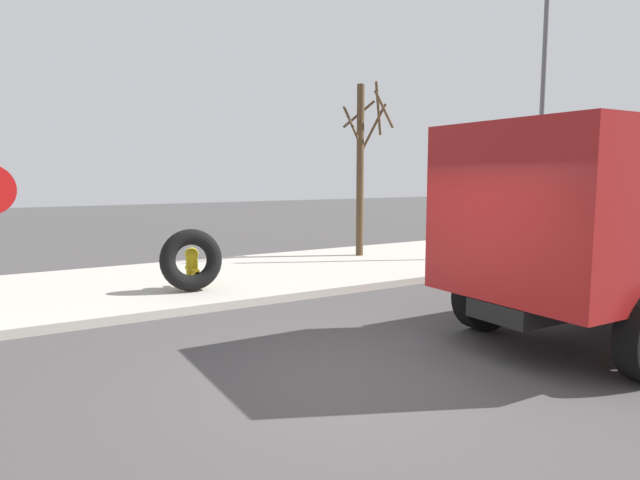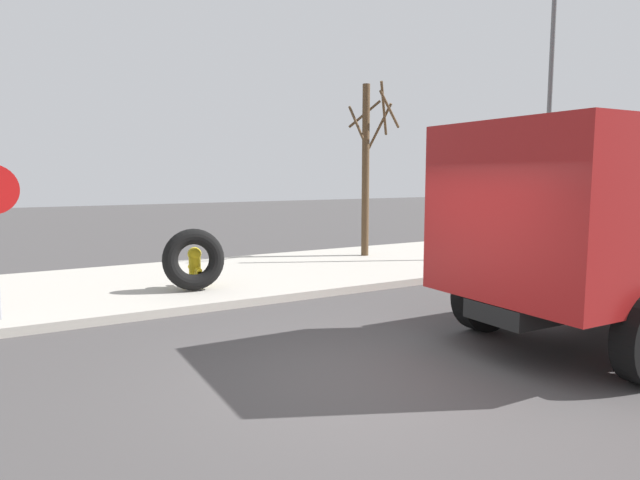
{
  "view_description": "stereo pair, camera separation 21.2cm",
  "coord_description": "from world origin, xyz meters",
  "px_view_note": "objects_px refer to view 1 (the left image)",
  "views": [
    {
      "loc": [
        -3.63,
        -4.89,
        2.36
      ],
      "look_at": [
        1.03,
        2.73,
        1.3
      ],
      "focal_mm": 30.98,
      "sensor_mm": 36.0,
      "label": 1
    },
    {
      "loc": [
        -3.44,
        -5.0,
        2.36
      ],
      "look_at": [
        1.03,
        2.73,
        1.3
      ],
      "focal_mm": 30.98,
      "sensor_mm": 36.0,
      "label": 2
    }
  ],
  "objects_px": {
    "fire_hydrant": "(192,267)",
    "street_light_pole": "(541,126)",
    "bare_tree": "(362,163)",
    "loose_tire": "(191,260)"
  },
  "relations": [
    {
      "from": "bare_tree",
      "to": "street_light_pole",
      "type": "height_order",
      "value": "street_light_pole"
    },
    {
      "from": "fire_hydrant",
      "to": "loose_tire",
      "type": "bearing_deg",
      "value": -111.1
    },
    {
      "from": "fire_hydrant",
      "to": "bare_tree",
      "type": "relative_size",
      "value": 0.17
    },
    {
      "from": "loose_tire",
      "to": "bare_tree",
      "type": "xyz_separation_m",
      "value": [
        5.51,
        2.17,
        1.92
      ]
    },
    {
      "from": "fire_hydrant",
      "to": "loose_tire",
      "type": "xyz_separation_m",
      "value": [
        -0.1,
        -0.26,
        0.18
      ]
    },
    {
      "from": "fire_hydrant",
      "to": "loose_tire",
      "type": "height_order",
      "value": "loose_tire"
    },
    {
      "from": "fire_hydrant",
      "to": "street_light_pole",
      "type": "relative_size",
      "value": 0.12
    },
    {
      "from": "fire_hydrant",
      "to": "street_light_pole",
      "type": "height_order",
      "value": "street_light_pole"
    },
    {
      "from": "loose_tire",
      "to": "bare_tree",
      "type": "distance_m",
      "value": 6.22
    },
    {
      "from": "fire_hydrant",
      "to": "bare_tree",
      "type": "height_order",
      "value": "bare_tree"
    }
  ]
}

